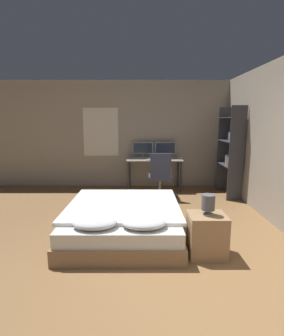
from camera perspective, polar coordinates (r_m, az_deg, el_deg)
ground_plane at (r=2.93m, az=4.97°, el=-25.54°), size 20.00×20.00×0.00m
wall_back at (r=6.80m, az=1.74°, el=7.27°), size 12.00×0.08×2.70m
bed at (r=4.03m, az=-4.21°, el=-11.25°), size 1.67×1.91×0.54m
nightstand at (r=3.55m, az=13.78°, el=-13.97°), size 0.46×0.41×0.55m
bedside_lamp at (r=3.39m, az=14.09°, el=-7.38°), size 0.17×0.17×0.26m
desk at (r=6.51m, az=2.56°, el=1.13°), size 1.36×0.60×0.78m
monitor_left at (r=6.66m, az=0.03°, el=4.22°), size 0.51×0.16×0.39m
monitor_right at (r=6.68m, az=4.97°, el=4.21°), size 0.51×0.16×0.39m
keyboard at (r=6.30m, az=2.65°, el=1.88°), size 0.40×0.13×0.02m
computer_mouse at (r=6.32m, az=5.28°, el=1.95°), size 0.07×0.05×0.04m
office_chair at (r=5.85m, az=3.81°, el=-2.42°), size 0.52×0.52×1.02m
bookshelf at (r=6.18m, az=18.79°, el=3.85°), size 0.33×0.88×2.02m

